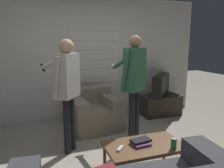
{
  "coord_description": "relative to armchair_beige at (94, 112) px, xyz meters",
  "views": [
    {
      "loc": [
        -0.9,
        -2.49,
        1.62
      ],
      "look_at": [
        0.14,
        0.58,
        1.0
      ],
      "focal_mm": 35.0,
      "sensor_mm": 36.0,
      "label": 1
    }
  ],
  "objects": [
    {
      "name": "tv_stand",
      "position": [
        1.62,
        0.3,
        -0.09
      ],
      "size": [
        0.87,
        0.47,
        0.45
      ],
      "color": "#33281E",
      "rests_on": "ground_plane"
    },
    {
      "name": "book_stack",
      "position": [
        0.16,
        -1.67,
        0.14
      ],
      "size": [
        0.25,
        0.21,
        0.06
      ],
      "color": "#75387F",
      "rests_on": "coffee_table"
    },
    {
      "name": "tv",
      "position": [
        1.62,
        0.3,
        0.37
      ],
      "size": [
        0.73,
        0.77,
        0.46
      ],
      "rotation": [
        0.0,
        0.0,
        3.96
      ],
      "color": "black",
      "rests_on": "tv_stand"
    },
    {
      "name": "spare_remote",
      "position": [
        -0.12,
        -1.71,
        0.12
      ],
      "size": [
        0.12,
        0.12,
        0.02
      ],
      "rotation": [
        0.0,
        0.0,
        -0.79
      ],
      "color": "white",
      "rests_on": "coffee_table"
    },
    {
      "name": "person_right_standing",
      "position": [
        0.45,
        -0.82,
        0.77
      ],
      "size": [
        0.48,
        0.79,
        1.73
      ],
      "rotation": [
        0.0,
        0.0,
        0.63
      ],
      "color": "black",
      "rests_on": "ground_plane"
    },
    {
      "name": "floor_fan",
      "position": [
        0.88,
        0.18,
        -0.16
      ],
      "size": [
        0.28,
        0.2,
        0.35
      ],
      "color": "#A8A8AD",
      "rests_on": "ground_plane"
    },
    {
      "name": "armchair_beige",
      "position": [
        0.0,
        0.0,
        0.0
      ],
      "size": [
        0.97,
        0.9,
        0.75
      ],
      "rotation": [
        0.0,
        0.0,
        3.25
      ],
      "color": "gray",
      "rests_on": "ground_plane"
    },
    {
      "name": "coffee_table",
      "position": [
        0.2,
        -1.69,
        0.06
      ],
      "size": [
        0.93,
        0.54,
        0.42
      ],
      "color": "brown",
      "rests_on": "ground_plane"
    },
    {
      "name": "wall_back",
      "position": [
        -0.03,
        0.66,
        0.96
      ],
      "size": [
        5.2,
        0.08,
        2.55
      ],
      "color": "silver",
      "rests_on": "ground_plane"
    },
    {
      "name": "soda_can",
      "position": [
        0.47,
        -1.89,
        0.17
      ],
      "size": [
        0.07,
        0.07,
        0.13
      ],
      "color": "#238E47",
      "rests_on": "coffee_table"
    },
    {
      "name": "ground_plane",
      "position": [
        -0.04,
        -1.37,
        -0.31
      ],
      "size": [
        16.0,
        16.0,
        0.0
      ],
      "primitive_type": "plane",
      "color": "#B2A893"
    },
    {
      "name": "person_left_standing",
      "position": [
        -0.57,
        -0.75,
        0.74
      ],
      "size": [
        0.55,
        0.76,
        1.67
      ],
      "rotation": [
        0.0,
        0.0,
        0.92
      ],
      "color": "black",
      "rests_on": "ground_plane"
    }
  ]
}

